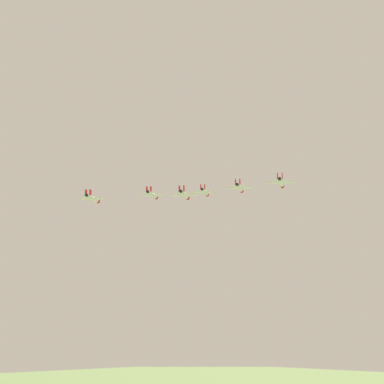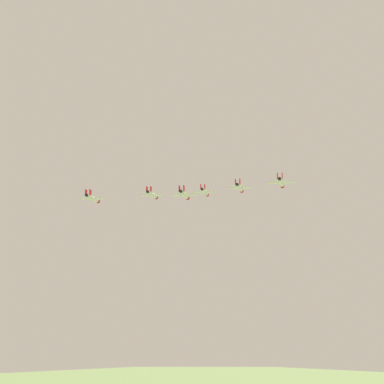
# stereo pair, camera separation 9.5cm
# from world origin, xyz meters

# --- Properties ---
(jet_lead) EXTENTS (9.90, 12.54, 2.99)m
(jet_lead) POSITION_xyz_m (-3.39, 8.54, 106.65)
(jet_lead) COLOR white
(jet_left_wingman) EXTENTS (9.65, 12.67, 2.99)m
(jet_left_wingman) POSITION_xyz_m (-0.68, 33.99, 102.49)
(jet_left_wingman) COLOR white
(jet_right_wingman) EXTENTS (9.99, 12.94, 3.07)m
(jet_right_wingman) POSITION_xyz_m (-28.07, 15.31, 103.83)
(jet_right_wingman) COLOR white
(jet_left_outer) EXTENTS (9.92, 12.72, 3.02)m
(jet_left_outer) POSITION_xyz_m (2.03, 59.43, 98.15)
(jet_left_outer) COLOR white
(jet_right_outer) EXTENTS (9.92, 12.81, 3.04)m
(jet_right_outer) POSITION_xyz_m (-52.74, 22.09, 101.04)
(jet_right_outer) COLOR white
(jet_slot_rear) EXTENTS (10.02, 12.68, 3.03)m
(jet_slot_rear) POSITION_xyz_m (-25.36, 40.76, 98.18)
(jet_slot_rear) COLOR white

